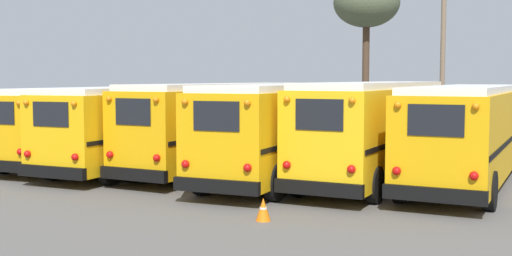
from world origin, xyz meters
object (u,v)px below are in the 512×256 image
(school_bus_5, at_px, (467,131))
(school_bus_1, at_px, (144,124))
(school_bus_3, at_px, (287,127))
(school_bus_2, at_px, (226,123))
(utility_pole, at_px, (443,46))
(school_bus_4, at_px, (377,127))
(traffic_cone, at_px, (263,209))
(school_bus_0, at_px, (94,122))
(bare_tree_0, at_px, (367,4))

(school_bus_5, bearing_deg, school_bus_1, -174.04)
(school_bus_3, bearing_deg, school_bus_1, -178.22)
(school_bus_2, relative_size, utility_pole, 1.17)
(school_bus_2, xyz_separation_m, school_bus_5, (8.50, 0.01, -0.02))
(school_bus_4, xyz_separation_m, traffic_cone, (-0.91, -7.18, -1.49))
(school_bus_0, height_order, utility_pole, utility_pole)
(utility_pole, bearing_deg, traffic_cone, -93.46)
(school_bus_0, bearing_deg, traffic_cone, -33.23)
(school_bus_2, bearing_deg, utility_pole, 63.74)
(school_bus_1, xyz_separation_m, school_bus_5, (11.33, 1.18, 0.05))
(school_bus_0, height_order, school_bus_4, school_bus_4)
(school_bus_2, distance_m, bare_tree_0, 17.37)
(school_bus_1, distance_m, school_bus_4, 8.56)
(school_bus_0, xyz_separation_m, school_bus_2, (5.66, 0.48, 0.09))
(school_bus_3, distance_m, traffic_cone, 6.75)
(school_bus_2, distance_m, utility_pole, 13.76)
(school_bus_1, bearing_deg, school_bus_4, 7.05)
(school_bus_5, distance_m, bare_tree_0, 18.94)
(school_bus_2, height_order, school_bus_4, school_bus_4)
(school_bus_4, xyz_separation_m, school_bus_5, (2.83, 0.13, -0.05))
(utility_pole, bearing_deg, bare_tree_0, 139.57)
(school_bus_4, xyz_separation_m, utility_pole, (0.25, 12.12, 3.18))
(school_bus_1, relative_size, utility_pole, 1.04)
(school_bus_4, height_order, bare_tree_0, bare_tree_0)
(bare_tree_0, bearing_deg, traffic_cone, -80.68)
(school_bus_2, bearing_deg, school_bus_0, -175.15)
(school_bus_0, xyz_separation_m, school_bus_5, (14.16, 0.49, 0.08))
(school_bus_4, bearing_deg, school_bus_1, -172.95)
(utility_pole, xyz_separation_m, traffic_cone, (-1.17, -19.30, -4.67))
(utility_pole, xyz_separation_m, bare_tree_0, (-5.04, 4.30, 2.74))
(school_bus_4, relative_size, utility_pole, 1.15)
(school_bus_0, xyz_separation_m, school_bus_3, (8.50, -0.51, 0.10))
(bare_tree_0, bearing_deg, utility_pole, -40.43)
(school_bus_1, height_order, school_bus_4, school_bus_4)
(school_bus_3, bearing_deg, bare_tree_0, 96.46)
(bare_tree_0, height_order, traffic_cone, bare_tree_0)
(school_bus_1, xyz_separation_m, school_bus_2, (2.83, 1.17, 0.07))
(school_bus_1, bearing_deg, utility_pole, 56.39)
(school_bus_4, relative_size, traffic_cone, 19.94)
(school_bus_3, xyz_separation_m, utility_pole, (3.09, 12.99, 3.21))
(school_bus_3, distance_m, school_bus_4, 2.96)
(bare_tree_0, bearing_deg, school_bus_2, -93.08)
(school_bus_1, bearing_deg, school_bus_2, 22.46)
(bare_tree_0, relative_size, traffic_cone, 16.97)
(school_bus_3, relative_size, traffic_cone, 19.83)
(school_bus_5, bearing_deg, school_bus_2, -179.92)
(bare_tree_0, distance_m, traffic_cone, 25.03)
(school_bus_2, distance_m, school_bus_3, 3.00)
(school_bus_5, height_order, bare_tree_0, bare_tree_0)
(school_bus_2, relative_size, school_bus_3, 1.02)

